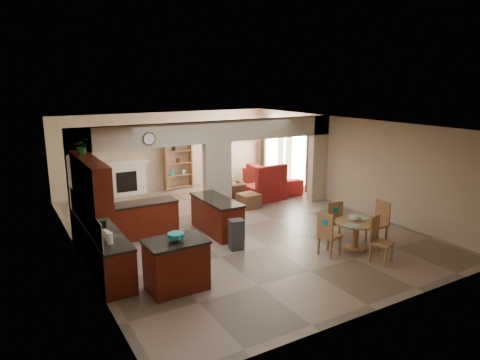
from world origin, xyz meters
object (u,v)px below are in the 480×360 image
dining_table (356,230)px  sofa (271,178)px  kitchen_island (176,265)px  armchair (232,192)px

dining_table → sofa: size_ratio=0.36×
kitchen_island → dining_table: 4.39m
sofa → kitchen_island: bearing=139.2°
kitchen_island → dining_table: kitchen_island is taller
sofa → armchair: (-2.18, -0.90, -0.07)m
kitchen_island → armchair: size_ratio=1.54×
kitchen_island → armchair: (3.81, 4.69, -0.15)m
dining_table → armchair: size_ratio=1.35×
sofa → armchair: 2.36m
sofa → armchair: bearing=118.7°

